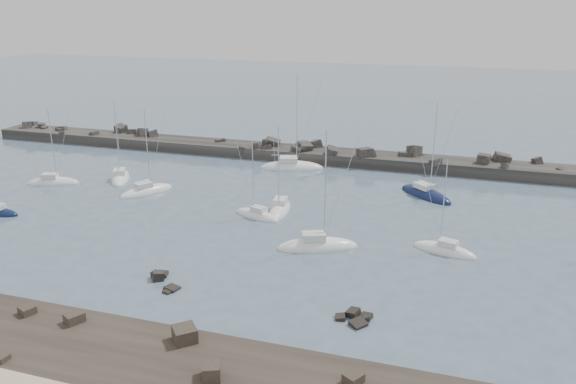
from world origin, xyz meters
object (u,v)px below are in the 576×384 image
Objects in this scene: sailboat_5 at (257,216)px; sailboat_7 at (317,247)px; sailboat_8 at (426,195)px; sailboat_9 at (445,251)px; sailboat_6 at (280,210)px; sailboat_0 at (53,183)px; sailboat_1 at (120,178)px; sailboat_4 at (292,168)px; sailboat_3 at (146,192)px.

sailboat_5 is 11.78m from sailboat_7.
sailboat_8 is 1.28× the size of sailboat_9.
sailboat_9 is at bearing -17.40° from sailboat_6.
sailboat_7 is (7.47, -9.62, 0.01)m from sailboat_6.
sailboat_7 is at bearing -166.74° from sailboat_9.
sailboat_1 is (8.12, 5.04, 0.00)m from sailboat_0.
sailboat_4 is at bearing 134.32° from sailboat_9.
sailboat_5 is at bearing -6.20° from sailboat_0.
sailboat_5 is at bearing -84.07° from sailboat_4.
sailboat_5 is at bearing -12.84° from sailboat_3.
sailboat_9 is (56.27, -7.40, -0.01)m from sailboat_0.
sailboat_4 reaches higher than sailboat_3.
sailboat_9 is at bearing -14.49° from sailboat_1.
sailboat_7 is at bearing -52.17° from sailboat_6.
sailboat_4 reaches higher than sailboat_8.
sailboat_1 is 1.17× the size of sailboat_9.
sailboat_9 is (25.09, -25.70, -0.02)m from sailboat_4.
sailboat_9 is at bearing 13.26° from sailboat_7.
sailboat_3 is 23.84m from sailboat_4.
sailboat_3 reaches higher than sailboat_0.
sailboat_6 is (27.42, -5.95, 0.00)m from sailboat_1.
sailboat_0 is at bearing 172.51° from sailboat_9.
sailboat_3 is at bearing 169.07° from sailboat_9.
sailboat_3 reaches higher than sailboat_5.
sailboat_8 is at bearing 34.01° from sailboat_6.
sailboat_4 is at bearing 30.40° from sailboat_0.
sailboat_4 is 1.13× the size of sailboat_8.
sailboat_1 is at bearing 155.95° from sailboat_7.
sailboat_8 is (52.88, 10.80, 0.01)m from sailboat_0.
sailboat_6 is 21.73m from sailboat_9.
sailboat_7 is (11.83, -28.82, 0.00)m from sailboat_4.
sailboat_3 is at bearing -164.68° from sailboat_8.
sailboat_8 is (19.43, 14.43, 0.01)m from sailboat_5.
sailboat_4 is at bearing 29.88° from sailboat_1.
sailboat_6 is at bearing -1.46° from sailboat_0.
sailboat_6 is at bearing 52.67° from sailboat_5.
sailboat_4 reaches higher than sailboat_9.
sailboat_5 is 23.13m from sailboat_9.
sailboat_7 reaches higher than sailboat_0.
sailboat_1 is 49.74m from sailboat_9.
sailboat_3 is at bearing -32.27° from sailboat_1.
sailboat_7 reaches higher than sailboat_9.
sailboat_7 is at bearing -67.69° from sailboat_4.
sailboat_1 reaches higher than sailboat_5.
sailboat_0 is 0.92× the size of sailboat_1.
sailboat_4 is 1.53× the size of sailboat_5.
sailboat_1 is 0.92× the size of sailboat_7.
sailboat_9 is (13.26, 3.12, -0.02)m from sailboat_7.
sailboat_3 is at bearing -131.74° from sailboat_4.
sailboat_7 is (9.55, -6.89, 0.02)m from sailboat_5.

